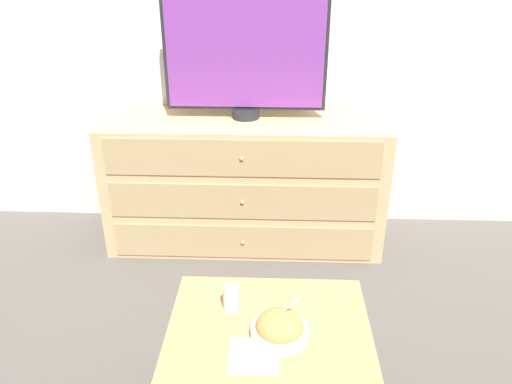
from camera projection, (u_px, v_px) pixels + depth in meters
name	position (u px, v px, depth m)	size (l,w,h in m)	color
ground_plane	(262.00, 216.00, 3.60)	(12.00, 12.00, 0.00)	#56514C
wall_back	(263.00, 28.00, 3.05)	(12.00, 0.05, 2.60)	silver
dresser	(245.00, 182.00, 3.15)	(1.70, 0.57, 0.82)	tan
tv	(245.00, 55.00, 2.84)	(0.94, 0.16, 0.72)	#232328
coffee_table	(269.00, 340.00, 1.93)	(0.77, 0.63, 0.44)	tan
takeout_bowl	(280.00, 328.00, 1.84)	(0.22, 0.22, 0.18)	silver
drink_cup	(231.00, 299.00, 1.98)	(0.06, 0.06, 0.10)	#9E6638
napkin	(254.00, 356.00, 1.76)	(0.18, 0.18, 0.00)	white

